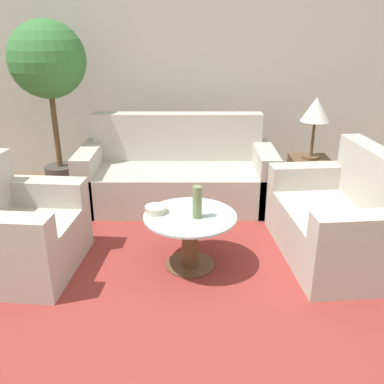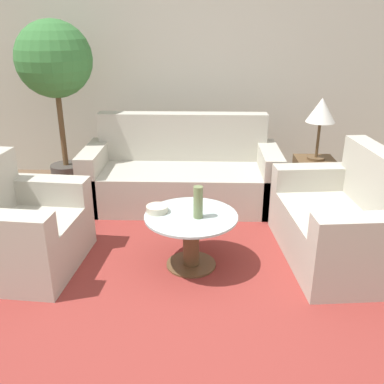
{
  "view_description": "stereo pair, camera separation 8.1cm",
  "coord_description": "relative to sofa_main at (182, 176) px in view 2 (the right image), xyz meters",
  "views": [
    {
      "loc": [
        -0.03,
        -2.45,
        1.87
      ],
      "look_at": [
        -0.05,
        0.84,
        0.55
      ],
      "focal_mm": 40.0,
      "sensor_mm": 36.0,
      "label": 1
    },
    {
      "loc": [
        0.05,
        -2.45,
        1.87
      ],
      "look_at": [
        -0.05,
        0.84,
        0.55
      ],
      "focal_mm": 40.0,
      "sensor_mm": 36.0,
      "label": 2
    }
  ],
  "objects": [
    {
      "name": "coffee_table",
      "position": [
        0.14,
        -1.33,
        -0.01
      ],
      "size": [
        0.74,
        0.74,
        0.45
      ],
      "color": "brown",
      "rests_on": "ground_plane"
    },
    {
      "name": "vase",
      "position": [
        0.2,
        -1.37,
        0.28
      ],
      "size": [
        0.07,
        0.07,
        0.26
      ],
      "color": "#6B7A4C",
      "rests_on": "coffee_table"
    },
    {
      "name": "ground_plane",
      "position": [
        0.19,
        -1.92,
        -0.3
      ],
      "size": [
        14.0,
        14.0,
        0.0
      ],
      "primitive_type": "plane",
      "color": "brown"
    },
    {
      "name": "side_table",
      "position": [
        1.4,
        -0.1,
        -0.03
      ],
      "size": [
        0.4,
        0.4,
        0.53
      ],
      "color": "brown",
      "rests_on": "ground_plane"
    },
    {
      "name": "bowl",
      "position": [
        -0.13,
        -1.28,
        0.18
      ],
      "size": [
        0.17,
        0.17,
        0.05
      ],
      "color": "beige",
      "rests_on": "coffee_table"
    },
    {
      "name": "armchair",
      "position": [
        -1.22,
        -1.37,
        0.0
      ],
      "size": [
        0.85,
        0.99,
        0.9
      ],
      "rotation": [
        0.0,
        0.0,
        1.48
      ],
      "color": "#B2AD9E",
      "rests_on": "ground_plane"
    },
    {
      "name": "table_lamp",
      "position": [
        1.4,
        -0.1,
        0.72
      ],
      "size": [
        0.29,
        0.29,
        0.63
      ],
      "color": "brown",
      "rests_on": "side_table"
    },
    {
      "name": "potted_plant",
      "position": [
        -1.35,
        0.27,
        1.09
      ],
      "size": [
        0.8,
        0.8,
        1.89
      ],
      "color": "#3D3833",
      "rests_on": "ground_plane"
    },
    {
      "name": "loveseat",
      "position": [
        1.41,
        -1.15,
        0.0
      ],
      "size": [
        0.92,
        1.36,
        0.92
      ],
      "rotation": [
        0.0,
        0.0,
        -1.48
      ],
      "color": "#B2AD9E",
      "rests_on": "ground_plane"
    },
    {
      "name": "wall_back",
      "position": [
        0.19,
        1.06,
        1.0
      ],
      "size": [
        10.0,
        0.06,
        2.6
      ],
      "color": "beige",
      "rests_on": "ground_plane"
    },
    {
      "name": "sofa_main",
      "position": [
        0.0,
        0.0,
        0.0
      ],
      "size": [
        2.04,
        0.84,
        0.94
      ],
      "color": "#B2AD9E",
      "rests_on": "ground_plane"
    },
    {
      "name": "rug",
      "position": [
        0.14,
        -1.33,
        -0.29
      ],
      "size": [
        3.6,
        3.49,
        0.01
      ],
      "color": "maroon",
      "rests_on": "ground_plane"
    }
  ]
}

